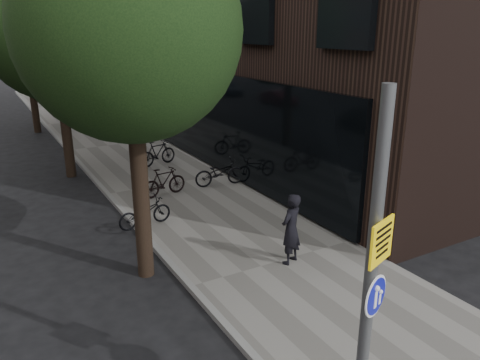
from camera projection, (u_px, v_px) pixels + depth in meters
ground at (375, 349)px, 8.16m from camera, size 120.00×120.00×0.00m
sidewalk at (172, 185)px, 16.50m from camera, size 4.50×60.00×0.12m
curb_edge at (108, 195)px, 15.43m from camera, size 0.15×60.00×0.13m
street_tree_near at (131, 40)px, 9.20m from camera, size 4.40×4.40×7.50m
street_tree_mid at (56, 34)px, 16.20m from camera, size 5.00×5.00×7.80m
street_tree_far at (26, 32)px, 23.62m from camera, size 5.00×5.00×7.80m
signpost at (370, 277)px, 5.64m from camera, size 0.52×0.21×4.67m
pedestrian at (291, 229)px, 10.67m from camera, size 0.72×0.61×1.68m
parked_bike_facade_near at (220, 172)px, 16.12m from camera, size 1.84×0.87×0.93m
parked_bike_facade_far at (158, 153)px, 18.50m from camera, size 1.69×0.83×0.98m
parked_bike_curb_near at (145, 212)px, 12.80m from camera, size 1.60×0.74×0.81m
parked_bike_curb_far at (164, 182)px, 15.12m from camera, size 1.60×0.66×0.93m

